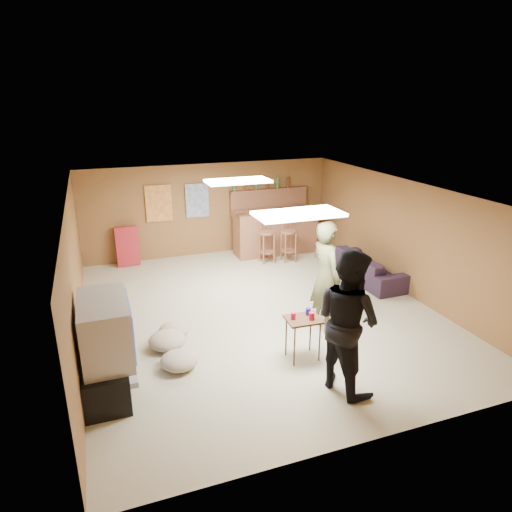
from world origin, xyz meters
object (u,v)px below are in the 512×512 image
object	(u,v)px
bar_counter	(275,231)
tray_table	(303,338)
sofa	(369,267)
tv_body	(105,329)
person_olive	(326,276)
person_black	(348,321)

from	to	relation	value
bar_counter	tray_table	bearing A→B (deg)	-107.40
bar_counter	sofa	distance (m)	2.60
tv_body	person_olive	size ratio (longest dim) A/B	0.59
bar_counter	person_black	world-z (taller)	person_black
bar_counter	tray_table	distance (m)	4.84
tv_body	bar_counter	distance (m)	6.09
person_black	sofa	size ratio (longest dim) A/B	0.99
person_olive	person_black	xyz separation A→B (m)	(-0.51, -1.54, 0.04)
person_black	sofa	bearing A→B (deg)	-52.99
person_black	sofa	xyz separation A→B (m)	(2.42, 3.12, -0.68)
tv_body	bar_counter	xyz separation A→B (m)	(4.15, 4.45, -0.35)
bar_counter	tray_table	xyz separation A→B (m)	(-1.45, -4.61, -0.22)
person_olive	tray_table	bearing A→B (deg)	129.79
tv_body	person_black	world-z (taller)	person_black
tray_table	bar_counter	bearing A→B (deg)	72.60
person_black	tray_table	xyz separation A→B (m)	(-0.23, 0.80, -0.64)
tray_table	sofa	bearing A→B (deg)	41.28
bar_counter	tv_body	bearing A→B (deg)	-133.00
sofa	tray_table	bearing A→B (deg)	130.92
tv_body	bar_counter	world-z (taller)	tv_body
person_olive	sofa	world-z (taller)	person_olive
sofa	tray_table	xyz separation A→B (m)	(-2.65, -2.32, 0.04)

